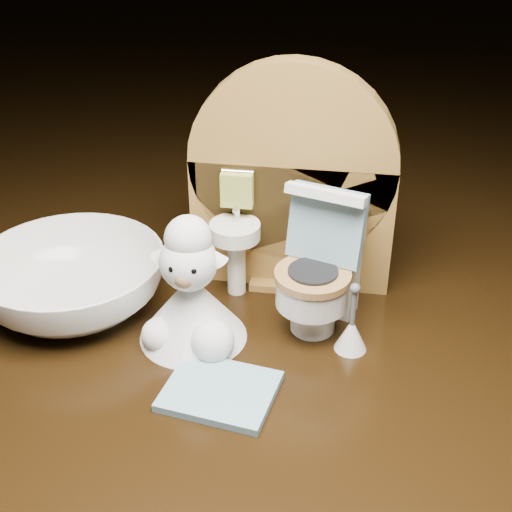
{
  "coord_description": "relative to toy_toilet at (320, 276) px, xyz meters",
  "views": [
    {
      "loc": [
        0.04,
        -0.34,
        0.26
      ],
      "look_at": [
        -0.02,
        0.02,
        0.05
      ],
      "focal_mm": 50.0,
      "sensor_mm": 36.0,
      "label": 1
    }
  ],
  "objects": [
    {
      "name": "ceramic_bowl",
      "position": [
        -0.15,
        -0.01,
        -0.01
      ],
      "size": [
        0.15,
        0.15,
        0.04
      ],
      "primitive_type": "imported",
      "rotation": [
        0.0,
        0.0,
        0.3
      ],
      "color": "white",
      "rests_on": "ground"
    },
    {
      "name": "plush_lamb",
      "position": [
        -0.07,
        -0.03,
        -0.0
      ],
      "size": [
        0.06,
        0.06,
        0.08
      ],
      "rotation": [
        0.0,
        0.0,
        0.02
      ],
      "color": "white",
      "rests_on": "ground"
    },
    {
      "name": "toy_toilet",
      "position": [
        0.0,
        0.0,
        0.0
      ],
      "size": [
        0.05,
        0.06,
        0.09
      ],
      "rotation": [
        0.0,
        0.0,
        -0.3
      ],
      "color": "white",
      "rests_on": "ground"
    },
    {
      "name": "backdrop_panel",
      "position": [
        -0.02,
        0.04,
        0.03
      ],
      "size": [
        0.13,
        0.05,
        0.15
      ],
      "color": "olive",
      "rests_on": "ground"
    },
    {
      "name": "toilet_brush",
      "position": [
        0.02,
        -0.02,
        -0.02
      ],
      "size": [
        0.02,
        0.02,
        0.05
      ],
      "color": "white",
      "rests_on": "ground"
    },
    {
      "name": "bath_mat",
      "position": [
        -0.05,
        -0.08,
        -0.03
      ],
      "size": [
        0.07,
        0.06,
        0.0
      ],
      "primitive_type": "cube",
      "rotation": [
        0.0,
        0.0,
        -0.16
      ],
      "color": "#749EB0",
      "rests_on": "ground"
    }
  ]
}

